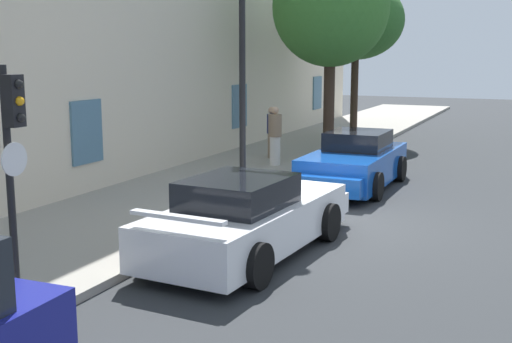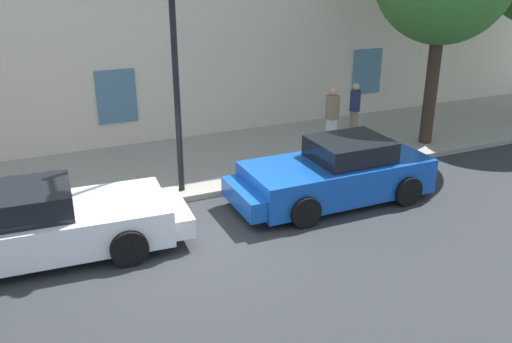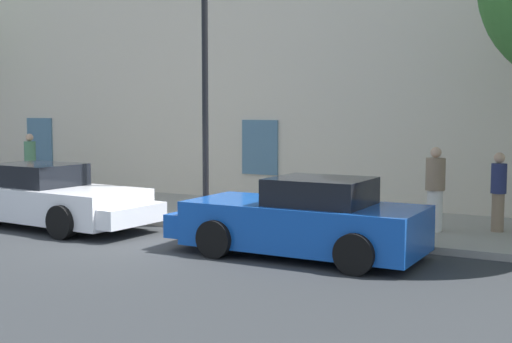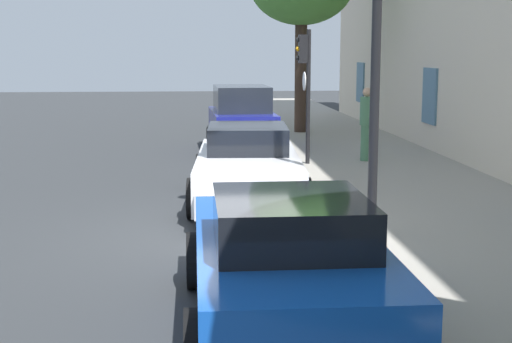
{
  "view_description": "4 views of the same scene",
  "coord_description": "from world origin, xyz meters",
  "px_view_note": "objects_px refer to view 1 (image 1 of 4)",
  "views": [
    {
      "loc": [
        -12.56,
        -3.99,
        3.46
      ],
      "look_at": [
        -0.62,
        1.36,
        1.1
      ],
      "focal_mm": 46.45,
      "sensor_mm": 36.0,
      "label": 1
    },
    {
      "loc": [
        -2.67,
        -9.47,
        5.44
      ],
      "look_at": [
        2.0,
        0.95,
        0.87
      ],
      "focal_mm": 39.12,
      "sensor_mm": 36.0,
      "label": 2
    },
    {
      "loc": [
        9.04,
        -10.56,
        2.65
      ],
      "look_at": [
        2.56,
        1.17,
        1.43
      ],
      "focal_mm": 48.3,
      "sensor_mm": 36.0,
      "label": 3
    },
    {
      "loc": [
        11.12,
        -0.33,
        2.84
      ],
      "look_at": [
        0.19,
        0.59,
        1.02
      ],
      "focal_mm": 51.74,
      "sensor_mm": 36.0,
      "label": 4
    }
  ],
  "objects_px": {
    "tree_near_kerb": "(356,21)",
    "street_lamp": "(259,9)",
    "pedestrian_admiring": "(275,136)",
    "tree_midblock": "(331,7)",
    "sportscar_yellow_flank": "(352,164)",
    "pedestrian_strolling": "(272,132)",
    "traffic_light": "(12,144)",
    "sportscar_red_lead": "(252,217)"
  },
  "relations": [
    {
      "from": "pedestrian_admiring",
      "to": "sportscar_red_lead",
      "type": "bearing_deg",
      "value": -160.2
    },
    {
      "from": "sportscar_yellow_flank",
      "to": "pedestrian_strolling",
      "type": "relative_size",
      "value": 2.85
    },
    {
      "from": "sportscar_red_lead",
      "to": "street_lamp",
      "type": "relative_size",
      "value": 0.83
    },
    {
      "from": "traffic_light",
      "to": "tree_near_kerb",
      "type": "bearing_deg",
      "value": 2.56
    },
    {
      "from": "tree_midblock",
      "to": "pedestrian_admiring",
      "type": "relative_size",
      "value": 3.84
    },
    {
      "from": "sportscar_red_lead",
      "to": "pedestrian_admiring",
      "type": "distance_m",
      "value": 8.34
    },
    {
      "from": "sportscar_red_lead",
      "to": "pedestrian_strolling",
      "type": "height_order",
      "value": "pedestrian_strolling"
    },
    {
      "from": "tree_midblock",
      "to": "pedestrian_admiring",
      "type": "distance_m",
      "value": 4.81
    },
    {
      "from": "street_lamp",
      "to": "traffic_light",
      "type": "bearing_deg",
      "value": 176.45
    },
    {
      "from": "sportscar_yellow_flank",
      "to": "pedestrian_admiring",
      "type": "xyz_separation_m",
      "value": [
        1.77,
        2.89,
        0.4
      ]
    },
    {
      "from": "sportscar_red_lead",
      "to": "traffic_light",
      "type": "height_order",
      "value": "traffic_light"
    },
    {
      "from": "pedestrian_admiring",
      "to": "traffic_light",
      "type": "bearing_deg",
      "value": -174.18
    },
    {
      "from": "sportscar_red_lead",
      "to": "traffic_light",
      "type": "xyz_separation_m",
      "value": [
        -3.83,
        1.63,
        1.67
      ]
    },
    {
      "from": "tree_midblock",
      "to": "pedestrian_admiring",
      "type": "bearing_deg",
      "value": 164.66
    },
    {
      "from": "pedestrian_admiring",
      "to": "sportscar_yellow_flank",
      "type": "bearing_deg",
      "value": -121.56
    },
    {
      "from": "sportscar_yellow_flank",
      "to": "pedestrian_admiring",
      "type": "bearing_deg",
      "value": 58.44
    },
    {
      "from": "traffic_light",
      "to": "pedestrian_admiring",
      "type": "relative_size",
      "value": 1.82
    },
    {
      "from": "sportscar_yellow_flank",
      "to": "pedestrian_strolling",
      "type": "bearing_deg",
      "value": 49.96
    },
    {
      "from": "sportscar_yellow_flank",
      "to": "tree_midblock",
      "type": "bearing_deg",
      "value": 25.09
    },
    {
      "from": "pedestrian_admiring",
      "to": "pedestrian_strolling",
      "type": "bearing_deg",
      "value": 27.12
    },
    {
      "from": "sportscar_red_lead",
      "to": "tree_midblock",
      "type": "relative_size",
      "value": 0.77
    },
    {
      "from": "traffic_light",
      "to": "pedestrian_admiring",
      "type": "xyz_separation_m",
      "value": [
        11.66,
        1.19,
        -1.28
      ]
    },
    {
      "from": "tree_near_kerb",
      "to": "pedestrian_strolling",
      "type": "xyz_separation_m",
      "value": [
        -6.1,
        0.93,
        -3.67
      ]
    },
    {
      "from": "tree_near_kerb",
      "to": "tree_midblock",
      "type": "relative_size",
      "value": 0.9
    },
    {
      "from": "street_lamp",
      "to": "pedestrian_admiring",
      "type": "height_order",
      "value": "street_lamp"
    },
    {
      "from": "sportscar_yellow_flank",
      "to": "tree_near_kerb",
      "type": "relative_size",
      "value": 0.77
    },
    {
      "from": "tree_midblock",
      "to": "sportscar_yellow_flank",
      "type": "bearing_deg",
      "value": -154.91
    },
    {
      "from": "tree_near_kerb",
      "to": "street_lamp",
      "type": "xyz_separation_m",
      "value": [
        -12.06,
        -1.27,
        -0.28
      ]
    },
    {
      "from": "tree_midblock",
      "to": "traffic_light",
      "type": "xyz_separation_m",
      "value": [
        -14.44,
        -0.43,
        -2.58
      ]
    },
    {
      "from": "traffic_light",
      "to": "pedestrian_admiring",
      "type": "bearing_deg",
      "value": 5.82
    },
    {
      "from": "traffic_light",
      "to": "pedestrian_strolling",
      "type": "relative_size",
      "value": 1.94
    },
    {
      "from": "tree_near_kerb",
      "to": "street_lamp",
      "type": "bearing_deg",
      "value": -174.0
    },
    {
      "from": "tree_near_kerb",
      "to": "sportscar_red_lead",
      "type": "bearing_deg",
      "value": -170.68
    },
    {
      "from": "sportscar_yellow_flank",
      "to": "tree_near_kerb",
      "type": "xyz_separation_m",
      "value": [
        9.02,
        2.54,
        4.03
      ]
    },
    {
      "from": "tree_midblock",
      "to": "pedestrian_strolling",
      "type": "distance_m",
      "value": 4.43
    },
    {
      "from": "tree_near_kerb",
      "to": "traffic_light",
      "type": "relative_size",
      "value": 1.91
    },
    {
      "from": "tree_near_kerb",
      "to": "traffic_light",
      "type": "distance_m",
      "value": 19.08
    },
    {
      "from": "sportscar_yellow_flank",
      "to": "tree_midblock",
      "type": "relative_size",
      "value": 0.7
    },
    {
      "from": "sportscar_red_lead",
      "to": "pedestrian_admiring",
      "type": "relative_size",
      "value": 2.96
    },
    {
      "from": "sportscar_yellow_flank",
      "to": "traffic_light",
      "type": "height_order",
      "value": "traffic_light"
    },
    {
      "from": "tree_near_kerb",
      "to": "pedestrian_admiring",
      "type": "distance_m",
      "value": 8.11
    },
    {
      "from": "traffic_light",
      "to": "street_lamp",
      "type": "height_order",
      "value": "street_lamp"
    }
  ]
}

